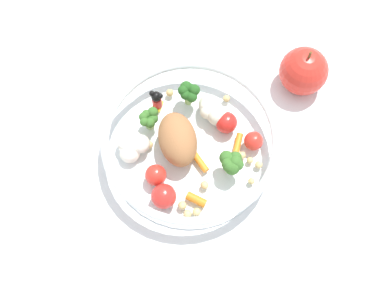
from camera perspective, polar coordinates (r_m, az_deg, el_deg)
The scene contains 3 objects.
ground_plane at distance 0.70m, azimuth 0.05°, elevation -0.42°, with size 2.40×2.40×0.00m, color white.
food_container at distance 0.67m, azimuth -0.47°, elevation 0.22°, with size 0.24×0.24×0.06m.
loose_apple at distance 0.74m, azimuth 12.76°, elevation 8.21°, with size 0.07×0.07×0.08m.
Camera 1 is at (-0.23, -0.16, 0.64)m, focal length 46.22 mm.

